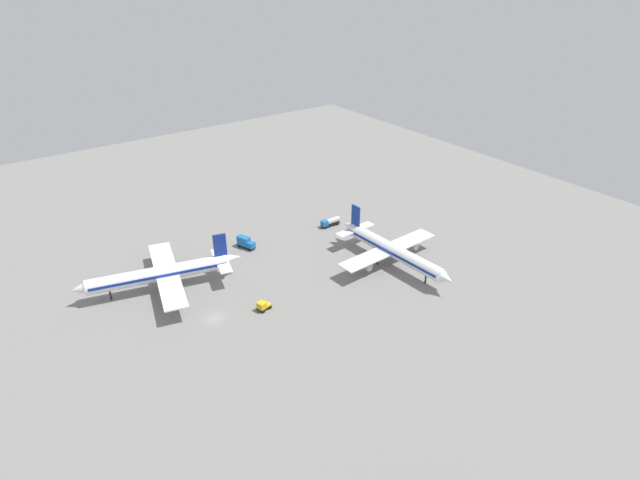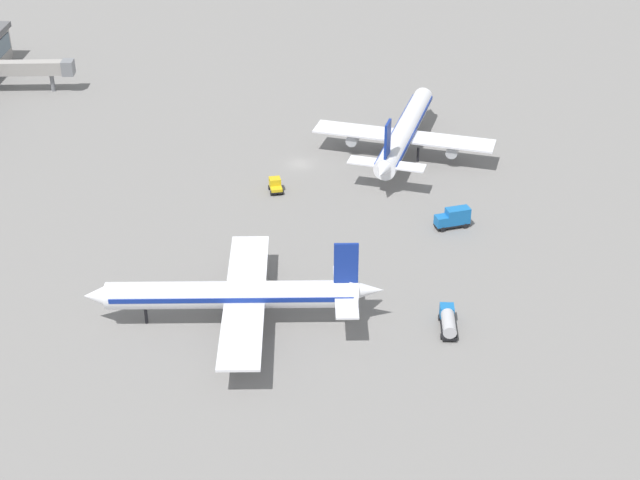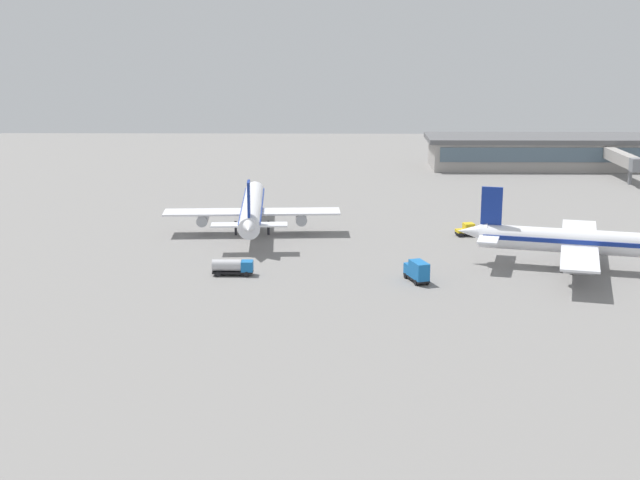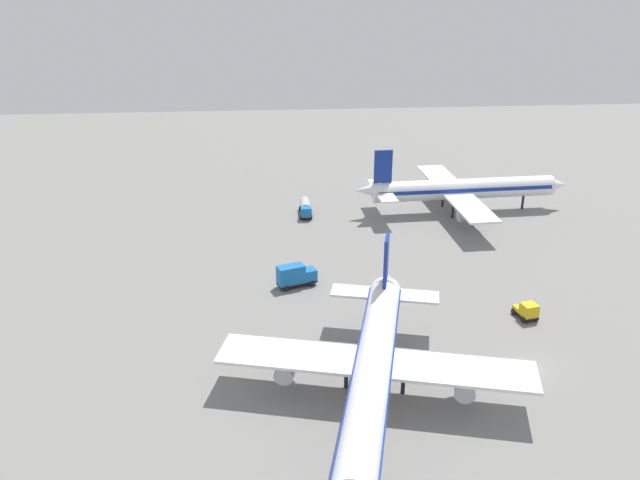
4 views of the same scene
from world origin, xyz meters
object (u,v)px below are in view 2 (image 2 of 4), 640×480
at_px(airplane_taxiing, 236,295).
at_px(baggage_tug, 275,185).
at_px(airplane_at_gate, 405,131).
at_px(fuel_truck, 448,321).
at_px(catering_truck, 454,218).

bearing_deg(airplane_taxiing, baggage_tug, -96.23).
distance_m(airplane_taxiing, baggage_tug, 39.34).
xyz_separation_m(airplane_at_gate, airplane_taxiing, (54.87, -25.05, -0.13)).
distance_m(baggage_tug, fuel_truck, 47.71).
xyz_separation_m(airplane_taxiing, baggage_tug, (-39.13, 2.38, -3.30)).
distance_m(airplane_taxiing, fuel_truck, 28.70).
height_order(airplane_at_gate, catering_truck, airplane_at_gate).
bearing_deg(catering_truck, airplane_taxiing, 21.98).
xyz_separation_m(airplane_at_gate, catering_truck, (27.37, 6.68, -2.89)).
distance_m(airplane_at_gate, fuel_truck, 55.84).
relative_size(fuel_truck, catering_truck, 1.07).
relative_size(baggage_tug, fuel_truck, 0.56).
xyz_separation_m(baggage_tug, fuel_truck, (39.91, 26.15, 0.23)).
bearing_deg(fuel_truck, airplane_at_gate, 4.02).
bearing_deg(fuel_truck, catering_truck, -6.01).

